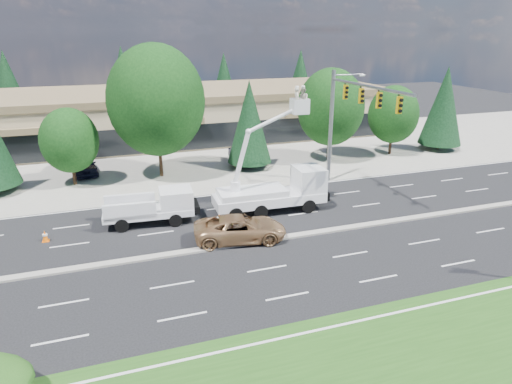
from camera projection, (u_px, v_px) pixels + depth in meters
name	position (u px, v px, depth m)	size (l,w,h in m)	color
ground	(248.00, 243.00, 26.95)	(140.00, 140.00, 0.00)	black
concrete_apron	(185.00, 158.00, 44.76)	(140.00, 22.00, 0.01)	gray
road_median	(248.00, 243.00, 26.93)	(120.00, 0.55, 0.12)	gray
strip_mall	(168.00, 113.00, 52.70)	(50.40, 15.40, 5.50)	tan
tree_front_c	(69.00, 141.00, 36.03)	(4.50, 4.50, 6.25)	#332114
tree_front_d	(156.00, 101.00, 37.22)	(7.95, 7.95, 11.04)	#332114
tree_front_e	(249.00, 122.00, 40.42)	(3.99, 3.99, 7.86)	#332114
tree_front_f	(331.00, 107.00, 42.57)	(6.27, 6.27, 8.70)	#332114
tree_front_g	(393.00, 114.00, 45.07)	(4.95, 4.95, 6.87)	#332114
tree_front_h	(444.00, 106.00, 46.71)	(4.33, 4.33, 8.54)	#332114
tree_back_a	(8.00, 87.00, 57.13)	(4.89, 4.89, 9.64)	#332114
tree_back_b	(124.00, 82.00, 61.35)	(5.05, 5.05, 9.96)	#332114
tree_back_c	(224.00, 82.00, 65.82)	(4.51, 4.51, 8.88)	#332114
tree_back_d	(300.00, 78.00, 69.43)	(4.65, 4.65, 9.17)	#332114
signal_mast	(346.00, 112.00, 34.25)	(2.76, 10.16, 9.00)	gray
utility_pickup	(155.00, 210.00, 29.60)	(5.82, 2.57, 2.18)	white
bucket_truck	(279.00, 185.00, 31.34)	(7.76, 2.73, 8.52)	white
traffic_cone_a	(45.00, 236.00, 27.13)	(0.40, 0.40, 0.70)	#FF6808
traffic_cone_b	(219.00, 218.00, 29.65)	(0.40, 0.40, 0.70)	#FF6808
traffic_cone_c	(220.00, 219.00, 29.53)	(0.40, 0.40, 0.70)	#FF6808
traffic_cone_d	(311.00, 203.00, 32.37)	(0.40, 0.40, 0.70)	#FF6808
minivan	(240.00, 228.00, 27.13)	(2.53, 5.48, 1.52)	tan
parked_car_west	(84.00, 164.00, 39.79)	(1.94, 4.82, 1.64)	black
parked_car_east	(244.00, 155.00, 43.06)	(1.53, 4.39, 1.45)	black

